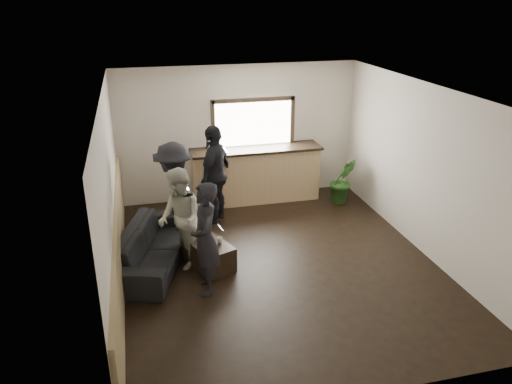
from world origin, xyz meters
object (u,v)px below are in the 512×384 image
object	(u,v)px
cup_b	(220,240)
person_a	(205,239)
coffee_table	(208,254)
cup_a	(195,236)
person_b	(180,219)
sofa	(153,247)
potted_plant	(343,181)
person_d	(215,174)
bar_counter	(256,171)
person_c	(174,194)

from	to	relation	value
cup_b	person_a	xyz separation A→B (m)	(-0.32, -0.68, 0.40)
coffee_table	cup_a	xyz separation A→B (m)	(-0.17, 0.18, 0.26)
person_b	cup_b	bearing A→B (deg)	62.58
sofa	person_b	size ratio (longest dim) A/B	1.35
sofa	potted_plant	xyz separation A→B (m)	(3.99, 1.66, 0.16)
person_d	potted_plant	bearing A→B (deg)	127.71
potted_plant	person_b	size ratio (longest dim) A/B	0.59
potted_plant	person_d	distance (m)	2.75
bar_counter	person_a	xyz separation A→B (m)	(-1.54, -3.20, 0.21)
sofa	person_a	world-z (taller)	person_a
person_b	person_d	world-z (taller)	person_d
sofa	cup_a	distance (m)	0.70
person_c	person_d	size ratio (longest dim) A/B	0.96
person_b	person_d	size ratio (longest dim) A/B	0.87
person_d	sofa	bearing A→B (deg)	-8.81
sofa	coffee_table	xyz separation A→B (m)	(0.86, -0.23, -0.12)
coffee_table	cup_a	size ratio (longest dim) A/B	7.37
coffee_table	person_b	bearing A→B (deg)	165.13
coffee_table	person_d	world-z (taller)	person_d
sofa	person_c	distance (m)	1.02
bar_counter	cup_a	xyz separation A→B (m)	(-1.59, -2.30, -0.18)
bar_counter	potted_plant	xyz separation A→B (m)	(1.71, -0.58, -0.16)
potted_plant	person_c	distance (m)	3.69
person_b	bar_counter	bearing A→B (deg)	130.10
cup_b	person_d	xyz separation A→B (m)	(0.23, 1.73, 0.49)
cup_b	person_d	world-z (taller)	person_d
person_a	person_b	distance (m)	0.88
cup_b	person_d	bearing A→B (deg)	82.29
person_b	coffee_table	bearing A→B (deg)	62.84
bar_counter	person_b	size ratio (longest dim) A/B	1.65
sofa	potted_plant	world-z (taller)	potted_plant
cup_a	cup_b	size ratio (longest dim) A/B	1.36
sofa	cup_b	bearing A→B (deg)	-87.54
bar_counter	sofa	distance (m)	3.21
person_b	person_d	distance (m)	1.78
potted_plant	person_b	bearing A→B (deg)	-153.16
person_a	person_c	distance (m)	1.69
bar_counter	cup_b	distance (m)	2.81
person_a	person_d	xyz separation A→B (m)	(0.55, 2.40, 0.09)
bar_counter	person_a	size ratio (longest dim) A/B	1.59
cup_b	person_a	size ratio (longest dim) A/B	0.05
sofa	person_a	xyz separation A→B (m)	(0.73, -0.96, 0.53)
cup_b	cup_a	bearing A→B (deg)	147.66
person_c	sofa	bearing A→B (deg)	-9.18
cup_b	person_c	distance (m)	1.25
sofa	person_a	distance (m)	1.32
person_a	person_b	world-z (taller)	person_a
sofa	potted_plant	bearing A→B (deg)	-49.53
person_c	cup_b	bearing A→B (deg)	54.51
potted_plant	person_d	bearing A→B (deg)	-175.24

